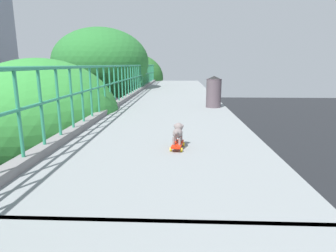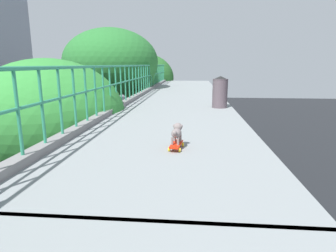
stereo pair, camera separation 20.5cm
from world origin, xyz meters
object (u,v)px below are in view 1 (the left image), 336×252
(toy_skateboard, at_px, (178,145))
(litter_bin, at_px, (214,91))
(car_grey_fifth, at_px, (45,194))
(city_bus, at_px, (84,114))
(car_white_sixth, at_px, (13,171))
(car_red_taxi_seventh, at_px, (87,154))
(small_dog, at_px, (178,131))

(toy_skateboard, bearing_deg, litter_bin, 76.55)
(car_grey_fifth, xyz_separation_m, city_bus, (-3.60, 16.83, 1.25))
(car_white_sixth, distance_m, car_red_taxi_seventh, 4.98)
(toy_skateboard, xyz_separation_m, small_dog, (0.00, 0.05, 0.19))
(city_bus, relative_size, toy_skateboard, 22.15)
(car_grey_fifth, xyz_separation_m, car_white_sixth, (-3.44, 2.92, 0.07))
(car_white_sixth, bearing_deg, car_red_taxi_seventh, 45.34)
(car_grey_fifth, xyz_separation_m, car_red_taxi_seventh, (0.06, 6.47, 0.03))
(toy_skateboard, bearing_deg, car_red_taxi_seventh, 113.60)
(car_grey_fifth, height_order, city_bus, city_bus)
(toy_skateboard, relative_size, litter_bin, 0.51)
(car_red_taxi_seventh, relative_size, litter_bin, 4.41)
(car_grey_fifth, relative_size, car_white_sixth, 1.04)
(litter_bin, bearing_deg, city_bus, 117.89)
(car_grey_fifth, xyz_separation_m, toy_skateboard, (6.86, -9.09, 5.35))
(car_grey_fifth, bearing_deg, small_dog, -52.78)
(small_dog, bearing_deg, toy_skateboard, -93.96)
(small_dog, height_order, litter_bin, litter_bin)
(car_grey_fifth, height_order, car_white_sixth, car_white_sixth)
(car_white_sixth, relative_size, litter_bin, 4.82)
(car_white_sixth, distance_m, small_dog, 16.71)
(small_dog, relative_size, litter_bin, 0.42)
(car_red_taxi_seventh, bearing_deg, car_white_sixth, -134.66)
(car_red_taxi_seventh, xyz_separation_m, litter_bin, (7.81, -11.32, 5.72))
(small_dog, xyz_separation_m, litter_bin, (1.01, 4.19, 0.21))
(car_grey_fifth, height_order, litter_bin, litter_bin)
(car_white_sixth, xyz_separation_m, small_dog, (10.30, -11.96, 5.47))
(litter_bin, bearing_deg, car_red_taxi_seventh, 124.61)
(car_grey_fifth, height_order, toy_skateboard, toy_skateboard)
(car_red_taxi_seventh, distance_m, litter_bin, 14.89)
(car_grey_fifth, bearing_deg, city_bus, 102.08)
(car_grey_fifth, height_order, small_dog, small_dog)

